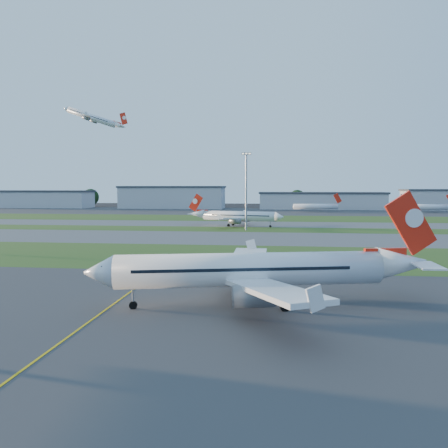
# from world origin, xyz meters

# --- Properties ---
(ground) EXTENTS (700.00, 700.00, 0.00)m
(ground) POSITION_xyz_m (0.00, 0.00, 0.00)
(ground) COLOR black
(ground) RESTS_ON ground
(apron_near) EXTENTS (300.00, 70.00, 0.01)m
(apron_near) POSITION_xyz_m (0.00, 0.00, 0.01)
(apron_near) COLOR #333335
(apron_near) RESTS_ON ground
(grass_strip_a) EXTENTS (300.00, 34.00, 0.01)m
(grass_strip_a) POSITION_xyz_m (0.00, 52.00, 0.01)
(grass_strip_a) COLOR #2F541C
(grass_strip_a) RESTS_ON ground
(taxiway_a) EXTENTS (300.00, 32.00, 0.01)m
(taxiway_a) POSITION_xyz_m (0.00, 85.00, 0.01)
(taxiway_a) COLOR #515154
(taxiway_a) RESTS_ON ground
(grass_strip_b) EXTENTS (300.00, 18.00, 0.01)m
(grass_strip_b) POSITION_xyz_m (0.00, 110.00, 0.01)
(grass_strip_b) COLOR #2F541C
(grass_strip_b) RESTS_ON ground
(taxiway_b) EXTENTS (300.00, 26.00, 0.01)m
(taxiway_b) POSITION_xyz_m (0.00, 132.00, 0.01)
(taxiway_b) COLOR #515154
(taxiway_b) RESTS_ON ground
(grass_strip_c) EXTENTS (300.00, 40.00, 0.01)m
(grass_strip_c) POSITION_xyz_m (0.00, 165.00, 0.01)
(grass_strip_c) COLOR #2F541C
(grass_strip_c) RESTS_ON ground
(apron_far) EXTENTS (400.00, 80.00, 0.01)m
(apron_far) POSITION_xyz_m (0.00, 225.00, 0.01)
(apron_far) COLOR #333335
(apron_far) RESTS_ON ground
(yellow_line) EXTENTS (0.25, 60.00, 0.02)m
(yellow_line) POSITION_xyz_m (5.00, 0.00, 0.00)
(yellow_line) COLOR gold
(yellow_line) RESTS_ON ground
(airliner_parked) EXTENTS (39.08, 32.79, 12.35)m
(airliner_parked) POSITION_xyz_m (21.88, 14.48, 4.34)
(airliner_parked) COLOR white
(airliner_parked) RESTS_ON ground
(airliner_taxiing) EXTENTS (33.50, 28.09, 10.65)m
(airliner_taxiing) POSITION_xyz_m (11.18, 122.06, 3.74)
(airliner_taxiing) COLOR white
(airliner_taxiing) RESTS_ON ground
(airliner_departing) EXTENTS (35.51, 30.12, 11.08)m
(airliner_departing) POSITION_xyz_m (-79.66, 205.59, 54.20)
(airliner_departing) COLOR white
(mini_jet_near) EXTENTS (28.44, 7.78, 9.48)m
(mini_jet_near) POSITION_xyz_m (48.25, 220.44, 3.28)
(mini_jet_near) COLOR white
(mini_jet_near) RESTS_ON ground
(mini_jet_far) EXTENTS (28.64, 4.86, 9.48)m
(mini_jet_far) POSITION_xyz_m (110.40, 221.64, 3.28)
(mini_jet_far) COLOR white
(mini_jet_far) RESTS_ON ground
(light_mast_centre) EXTENTS (3.20, 0.70, 25.80)m
(light_mast_centre) POSITION_xyz_m (15.00, 108.00, 14.81)
(light_mast_centre) COLOR gray
(light_mast_centre) RESTS_ON ground
(hangar_far_west) EXTENTS (91.80, 23.00, 12.20)m
(hangar_far_west) POSITION_xyz_m (-150.00, 255.00, 6.14)
(hangar_far_west) COLOR #A9ACB1
(hangar_far_west) RESTS_ON ground
(hangar_west) EXTENTS (71.40, 23.00, 15.20)m
(hangar_west) POSITION_xyz_m (-45.00, 255.00, 7.64)
(hangar_west) COLOR #A9ACB1
(hangar_west) RESTS_ON ground
(hangar_east) EXTENTS (81.60, 23.00, 11.20)m
(hangar_east) POSITION_xyz_m (55.00, 255.00, 5.64)
(hangar_east) COLOR #A9ACB1
(hangar_east) RESTS_ON ground
(tree_west) EXTENTS (12.10, 12.10, 13.20)m
(tree_west) POSITION_xyz_m (-110.00, 270.00, 7.14)
(tree_west) COLOR black
(tree_west) RESTS_ON ground
(tree_mid_west) EXTENTS (9.90, 9.90, 10.80)m
(tree_mid_west) POSITION_xyz_m (-20.00, 266.00, 5.84)
(tree_mid_west) COLOR black
(tree_mid_west) RESTS_ON ground
(tree_mid_east) EXTENTS (11.55, 11.55, 12.60)m
(tree_mid_east) POSITION_xyz_m (40.00, 269.00, 6.81)
(tree_mid_east) COLOR black
(tree_mid_east) RESTS_ON ground
(tree_east) EXTENTS (10.45, 10.45, 11.40)m
(tree_east) POSITION_xyz_m (115.00, 267.00, 6.16)
(tree_east) COLOR black
(tree_east) RESTS_ON ground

